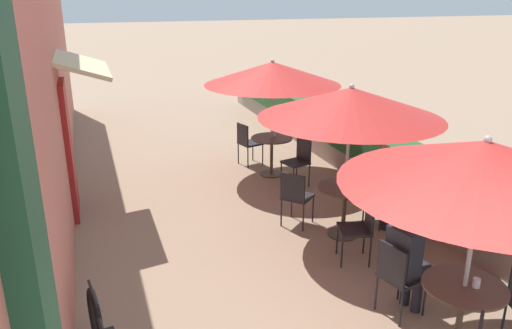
{
  "coord_description": "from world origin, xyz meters",
  "views": [
    {
      "loc": [
        -2.07,
        -1.47,
        3.35
      ],
      "look_at": [
        0.15,
        4.93,
        1.0
      ],
      "focal_mm": 35.0,
      "sensor_mm": 36.0,
      "label": 1
    }
  ],
  "objects_px": {
    "patio_umbrella_near": "(484,164)",
    "cafe_chair_mid_back": "(361,225)",
    "seated_patron_mid_left": "(385,182)",
    "coffee_cup_mid": "(352,183)",
    "patio_table_mid": "(345,200)",
    "cafe_chair_far_left": "(299,158)",
    "cafe_chair_far_right": "(247,141)",
    "cafe_chair_mid_right": "(296,194)",
    "patio_umbrella_far": "(272,73)",
    "coffee_cup_far": "(274,134)",
    "patio_table_near": "(462,304)",
    "seated_patron_near_right": "(407,257)",
    "patio_table_far": "(272,148)",
    "cafe_chair_mid_left": "(379,190)",
    "patio_umbrella_mid": "(351,103)",
    "coffee_cup_near": "(476,283)",
    "cafe_chair_near_right": "(398,273)"
  },
  "relations": [
    {
      "from": "cafe_chair_mid_left",
      "to": "cafe_chair_mid_back",
      "type": "xyz_separation_m",
      "value": [
        -0.86,
        -0.94,
        0.0
      ]
    },
    {
      "from": "seated_patron_mid_left",
      "to": "patio_umbrella_far",
      "type": "bearing_deg",
      "value": -84.37
    },
    {
      "from": "coffee_cup_near",
      "to": "cafe_chair_mid_left",
      "type": "height_order",
      "value": "cafe_chair_mid_left"
    },
    {
      "from": "patio_table_near",
      "to": "cafe_chair_mid_left",
      "type": "height_order",
      "value": "cafe_chair_mid_left"
    },
    {
      "from": "patio_table_far",
      "to": "cafe_chair_far_left",
      "type": "xyz_separation_m",
      "value": [
        0.26,
        -0.69,
        -0.03
      ]
    },
    {
      "from": "patio_table_near",
      "to": "seated_patron_near_right",
      "type": "xyz_separation_m",
      "value": [
        -0.13,
        0.72,
        0.14
      ]
    },
    {
      "from": "patio_umbrella_mid",
      "to": "cafe_chair_far_left",
      "type": "height_order",
      "value": "patio_umbrella_mid"
    },
    {
      "from": "patio_table_mid",
      "to": "patio_umbrella_near",
      "type": "bearing_deg",
      "value": -93.35
    },
    {
      "from": "cafe_chair_mid_right",
      "to": "cafe_chair_mid_back",
      "type": "distance_m",
      "value": 1.27
    },
    {
      "from": "cafe_chair_far_left",
      "to": "cafe_chair_far_right",
      "type": "relative_size",
      "value": 1.0
    },
    {
      "from": "seated_patron_mid_left",
      "to": "coffee_cup_mid",
      "type": "height_order",
      "value": "seated_patron_mid_left"
    },
    {
      "from": "coffee_cup_far",
      "to": "coffee_cup_mid",
      "type": "bearing_deg",
      "value": -87.86
    },
    {
      "from": "coffee_cup_mid",
      "to": "patio_table_far",
      "type": "height_order",
      "value": "coffee_cup_mid"
    },
    {
      "from": "patio_table_near",
      "to": "patio_table_far",
      "type": "relative_size",
      "value": 1.0
    },
    {
      "from": "patio_table_near",
      "to": "seated_patron_mid_left",
      "type": "relative_size",
      "value": 0.63
    },
    {
      "from": "patio_table_far",
      "to": "patio_umbrella_far",
      "type": "xyz_separation_m",
      "value": [
        0.0,
        0.0,
        1.41
      ]
    },
    {
      "from": "patio_table_mid",
      "to": "patio_table_far",
      "type": "height_order",
      "value": "same"
    },
    {
      "from": "seated_patron_mid_left",
      "to": "cafe_chair_far_right",
      "type": "distance_m",
      "value": 3.46
    },
    {
      "from": "patio_umbrella_near",
      "to": "cafe_chair_mid_back",
      "type": "height_order",
      "value": "patio_umbrella_near"
    },
    {
      "from": "patio_table_near",
      "to": "patio_table_far",
      "type": "distance_m",
      "value": 5.29
    },
    {
      "from": "patio_table_mid",
      "to": "cafe_chair_mid_back",
      "type": "distance_m",
      "value": 0.74
    },
    {
      "from": "cafe_chair_mid_back",
      "to": "cafe_chair_far_left",
      "type": "xyz_separation_m",
      "value": [
        0.34,
        2.74,
        0.0
      ]
    },
    {
      "from": "patio_table_mid",
      "to": "cafe_chair_mid_right",
      "type": "xyz_separation_m",
      "value": [
        -0.54,
        0.5,
        -0.03
      ]
    },
    {
      "from": "coffee_cup_far",
      "to": "patio_table_near",
      "type": "bearing_deg",
      "value": -91.59
    },
    {
      "from": "patio_umbrella_far",
      "to": "seated_patron_near_right",
      "type": "bearing_deg",
      "value": -92.5
    },
    {
      "from": "patio_table_mid",
      "to": "cafe_chair_far_left",
      "type": "distance_m",
      "value": 2.03
    },
    {
      "from": "seated_patron_mid_left",
      "to": "patio_table_far",
      "type": "bearing_deg",
      "value": -84.37
    },
    {
      "from": "cafe_chair_mid_right",
      "to": "patio_umbrella_far",
      "type": "relative_size",
      "value": 0.35
    },
    {
      "from": "seated_patron_near_right",
      "to": "cafe_chair_mid_back",
      "type": "xyz_separation_m",
      "value": [
        0.12,
        1.14,
        -0.17
      ]
    },
    {
      "from": "cafe_chair_near_right",
      "to": "cafe_chair_mid_back",
      "type": "height_order",
      "value": "same"
    },
    {
      "from": "patio_table_far",
      "to": "cafe_chair_mid_back",
      "type": "bearing_deg",
      "value": -91.3
    },
    {
      "from": "coffee_cup_near",
      "to": "patio_table_far",
      "type": "height_order",
      "value": "coffee_cup_near"
    },
    {
      "from": "patio_table_near",
      "to": "patio_umbrella_near",
      "type": "xyz_separation_m",
      "value": [
        0.0,
        -0.0,
        1.41
      ]
    },
    {
      "from": "patio_umbrella_near",
      "to": "cafe_chair_far_right",
      "type": "relative_size",
      "value": 2.87
    },
    {
      "from": "patio_umbrella_mid",
      "to": "cafe_chair_mid_left",
      "type": "xyz_separation_m",
      "value": [
        0.7,
        0.22,
        -1.44
      ]
    },
    {
      "from": "cafe_chair_mid_left",
      "to": "patio_table_mid",
      "type": "bearing_deg",
      "value": 5.96
    },
    {
      "from": "seated_patron_mid_left",
      "to": "coffee_cup_far",
      "type": "bearing_deg",
      "value": -86.49
    },
    {
      "from": "seated_patron_near_right",
      "to": "patio_umbrella_mid",
      "type": "distance_m",
      "value": 2.26
    },
    {
      "from": "patio_umbrella_far",
      "to": "coffee_cup_far",
      "type": "bearing_deg",
      "value": 49.22
    },
    {
      "from": "seated_patron_near_right",
      "to": "cafe_chair_mid_right",
      "type": "bearing_deg",
      "value": 173.39
    },
    {
      "from": "patio_umbrella_near",
      "to": "coffee_cup_far",
      "type": "bearing_deg",
      "value": 88.41
    },
    {
      "from": "patio_umbrella_mid",
      "to": "cafe_chair_mid_back",
      "type": "height_order",
      "value": "patio_umbrella_mid"
    },
    {
      "from": "cafe_chair_mid_right",
      "to": "coffee_cup_far",
      "type": "height_order",
      "value": "cafe_chair_mid_right"
    },
    {
      "from": "seated_patron_mid_left",
      "to": "coffee_cup_far",
      "type": "height_order",
      "value": "seated_patron_mid_left"
    },
    {
      "from": "cafe_chair_mid_right",
      "to": "coffee_cup_far",
      "type": "distance_m",
      "value": 2.39
    },
    {
      "from": "patio_umbrella_far",
      "to": "cafe_chair_far_left",
      "type": "xyz_separation_m",
      "value": [
        0.26,
        -0.69,
        -1.44
      ]
    },
    {
      "from": "cafe_chair_mid_left",
      "to": "seated_patron_mid_left",
      "type": "height_order",
      "value": "seated_patron_mid_left"
    },
    {
      "from": "patio_table_near",
      "to": "cafe_chair_near_right",
      "type": "distance_m",
      "value": 0.74
    },
    {
      "from": "cafe_chair_mid_right",
      "to": "cafe_chair_far_right",
      "type": "bearing_deg",
      "value": 134.54
    },
    {
      "from": "cafe_chair_mid_right",
      "to": "patio_table_far",
      "type": "bearing_deg",
      "value": 126.66
    }
  ]
}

